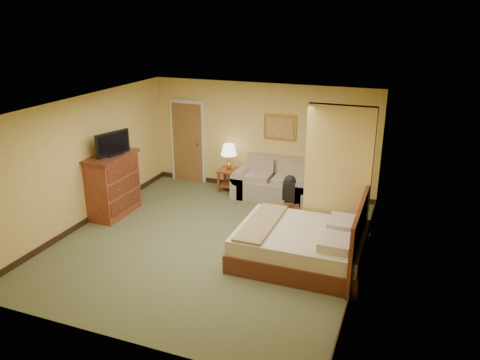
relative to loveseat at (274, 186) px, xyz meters
The scene contains 17 objects.
floor 2.63m from the loveseat, 99.87° to the right, with size 6.00×6.00×0.00m, color #555B3B.
ceiling 3.48m from the loveseat, 99.87° to the right, with size 6.00×6.00×0.00m, color white.
back_wall 1.17m from the loveseat, 136.62° to the left, with size 5.50×0.02×2.60m, color #D8B65C.
left_wall 4.23m from the loveseat, 141.15° to the right, with size 0.02×6.00×2.60m, color #D8B65C.
right_wall 3.60m from the loveseat, 48.22° to the right, with size 0.02×6.00×2.60m, color #D8B65C.
partition 2.57m from the loveseat, 44.14° to the right, with size 1.20×0.15×2.60m, color #D8B65C.
door 2.54m from the loveseat, behind, with size 0.94×0.16×2.10m.
baseboard 0.66m from the loveseat, 137.31° to the left, with size 5.50×0.02×0.12m, color black.
loveseat is the anchor object (origin of this frame).
side_table 1.15m from the loveseat, behind, with size 0.49×0.49×0.54m.
table_lamp 1.35m from the loveseat, behind, with size 0.38×0.38×0.63m.
coffee_table 1.83m from the loveseat, 68.46° to the right, with size 0.90×0.90×0.46m.
wall_picture 1.36m from the loveseat, 90.00° to the left, with size 0.78×0.04×0.60m.
dresser 3.62m from the loveseat, 144.21° to the right, with size 0.66×1.25×1.33m.
tv 3.74m from the loveseat, 143.26° to the right, with size 0.29×0.79×0.49m.
bed 3.00m from the loveseat, 62.98° to the right, with size 2.20×1.87×1.21m.
backpack 1.72m from the loveseat, 62.34° to the right, with size 0.28×0.35×0.53m.
Camera 1 is at (3.34, -7.24, 4.13)m, focal length 35.00 mm.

